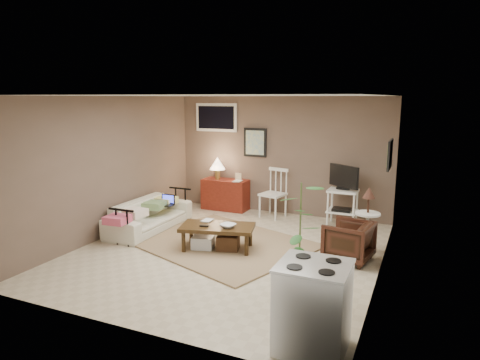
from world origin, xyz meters
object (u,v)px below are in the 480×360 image
at_px(coffee_table, 217,236).
at_px(potted_plant, 300,236).
at_px(side_table, 368,212).
at_px(stove, 313,307).
at_px(sofa, 149,210).
at_px(tv_stand, 343,194).
at_px(red_console, 225,191).
at_px(spindle_chair, 273,194).
at_px(armchair, 349,239).

relative_size(coffee_table, potted_plant, 0.87).
distance_m(side_table, stove, 2.97).
xyz_separation_m(sofa, tv_stand, (3.16, 1.66, 0.25)).
xyz_separation_m(sofa, potted_plant, (3.23, -1.48, 0.40)).
bearing_deg(coffee_table, side_table, 23.37).
xyz_separation_m(red_console, spindle_chair, (1.15, -0.12, 0.07)).
height_order(spindle_chair, potted_plant, potted_plant).
distance_m(tv_stand, side_table, 1.35).
bearing_deg(potted_plant, tv_stand, 91.19).
bearing_deg(armchair, sofa, -81.10).
bearing_deg(red_console, spindle_chair, -6.21).
height_order(coffee_table, tv_stand, tv_stand).
bearing_deg(spindle_chair, potted_plant, -65.64).
height_order(potted_plant, stove, potted_plant).
distance_m(potted_plant, stove, 1.16).
height_order(tv_stand, stove, tv_stand).
height_order(coffee_table, red_console, red_console).
xyz_separation_m(spindle_chair, potted_plant, (1.45, -3.21, 0.30)).
height_order(spindle_chair, stove, spindle_chair).
height_order(red_console, armchair, red_console).
xyz_separation_m(coffee_table, armchair, (1.96, 0.41, 0.09)).
distance_m(sofa, side_table, 3.81).
bearing_deg(red_console, tv_stand, -4.22).
relative_size(sofa, spindle_chair, 1.89).
distance_m(red_console, tv_stand, 2.55).
bearing_deg(armchair, side_table, 169.73).
height_order(sofa, red_console, red_console).
distance_m(sofa, stove, 4.43).
bearing_deg(side_table, stove, -92.20).
bearing_deg(potted_plant, red_console, 127.95).
relative_size(coffee_table, sofa, 0.68).
xyz_separation_m(armchair, stove, (0.08, -2.44, 0.10)).
bearing_deg(potted_plant, sofa, 155.30).
bearing_deg(armchair, spindle_chair, -124.86).
bearing_deg(side_table, potted_plant, -105.56).
bearing_deg(potted_plant, side_table, 74.44).
relative_size(sofa, tv_stand, 1.60).
distance_m(coffee_table, potted_plant, 1.97).
distance_m(coffee_table, armchair, 2.01).
relative_size(coffee_table, armchair, 1.91).
height_order(tv_stand, armchair, tv_stand).
relative_size(tv_stand, armchair, 1.77).
distance_m(tv_stand, stove, 4.20).
xyz_separation_m(spindle_chair, stove, (1.88, -4.23, -0.03)).
bearing_deg(sofa, red_console, -18.84).
relative_size(red_console, stove, 1.30).
height_order(red_console, stove, red_console).
relative_size(coffee_table, stove, 1.44).
bearing_deg(coffee_table, tv_stand, 54.08).
xyz_separation_m(sofa, side_table, (3.77, 0.45, 0.27)).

